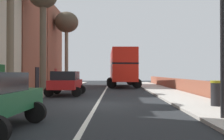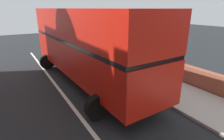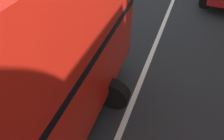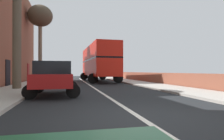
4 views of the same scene
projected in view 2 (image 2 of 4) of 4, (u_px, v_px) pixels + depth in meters
name	position (u px, v px, depth m)	size (l,w,h in m)	color
double_decker_bus	(85.00, 41.00, 9.88)	(3.81, 10.90, 4.06)	red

